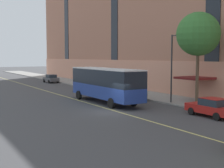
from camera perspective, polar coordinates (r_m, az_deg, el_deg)
name	(u,v)px	position (r m, az deg, el deg)	size (l,w,h in m)	color
ground_plane	(114,112)	(28.14, 0.36, -5.06)	(260.00, 260.00, 0.00)	#424244
sidewalk	(173,99)	(36.21, 11.15, -2.77)	(5.49, 160.00, 0.15)	gray
city_bus	(105,83)	(33.18, -1.25, 0.20)	(2.88, 11.53, 3.69)	navy
parked_car_red_0	(212,107)	(26.86, 17.79, -4.10)	(2.01, 4.41, 1.56)	#B21E19
parked_car_champagne_2	(86,85)	(46.40, -4.79, -0.12)	(2.02, 4.79, 1.56)	#BCAD89
parked_car_darkgray_3	(51,79)	(60.34, -11.10, 0.99)	(2.01, 4.34, 1.56)	#4C4C51
parked_car_champagne_4	(131,93)	(35.82, 3.48, -1.63)	(1.92, 4.42, 1.56)	#BCAD89
street_tree_mid_block	(198,34)	(32.54, 15.50, 8.76)	(4.36, 4.36, 9.21)	brown
street_lamp	(173,61)	(32.76, 11.11, 4.09)	(0.36, 1.48, 7.03)	#2D2D30
lane_centerline	(100,107)	(30.83, -2.13, -4.17)	(0.16, 140.00, 0.01)	#E0D66B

